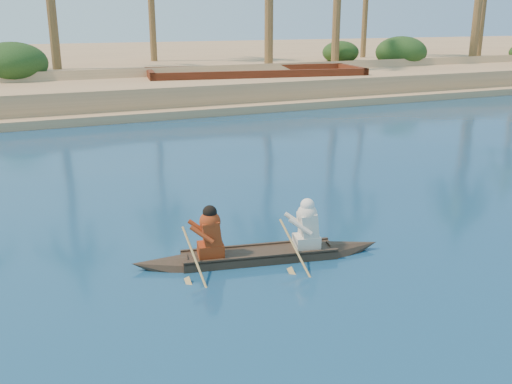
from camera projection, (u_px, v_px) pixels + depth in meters
name	position (u px, v px, depth m)	size (l,w,h in m)	color
sandy_embankment	(146.00, 64.00, 48.68)	(150.00, 51.00, 1.50)	tan
shrub_cluster	(207.00, 71.00, 35.08)	(100.00, 6.00, 2.40)	#1B3513
canoe	(259.00, 247.00, 10.59)	(4.74, 1.57, 1.30)	#38271E
barge_mid	(255.00, 86.00, 31.80)	(12.34, 5.93, 1.97)	#612414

